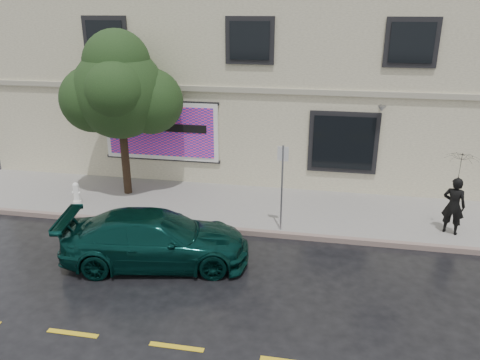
% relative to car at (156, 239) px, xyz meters
% --- Properties ---
extents(ground, '(90.00, 90.00, 0.00)m').
position_rel_car_xyz_m(ground, '(1.48, 0.50, -0.69)').
color(ground, black).
rests_on(ground, ground).
extents(sidewalk, '(20.00, 3.50, 0.15)m').
position_rel_car_xyz_m(sidewalk, '(1.48, 3.75, -0.61)').
color(sidewalk, gray).
rests_on(sidewalk, ground).
extents(curb, '(20.00, 0.18, 0.16)m').
position_rel_car_xyz_m(curb, '(1.48, 2.00, -0.61)').
color(curb, slate).
rests_on(curb, ground).
extents(road_marking, '(19.00, 0.12, 0.01)m').
position_rel_car_xyz_m(road_marking, '(1.48, -3.00, -0.68)').
color(road_marking, gold).
rests_on(road_marking, ground).
extents(building, '(20.00, 8.12, 7.00)m').
position_rel_car_xyz_m(building, '(1.48, 9.50, 2.81)').
color(building, beige).
rests_on(building, ground).
extents(billboard, '(4.30, 0.16, 2.20)m').
position_rel_car_xyz_m(billboard, '(-1.72, 5.42, 1.37)').
color(billboard, white).
rests_on(billboard, ground).
extents(car, '(5.01, 2.92, 1.37)m').
position_rel_car_xyz_m(car, '(0.00, 0.00, 0.00)').
color(car, '#072F2A').
rests_on(car, ground).
extents(pedestrian, '(0.72, 0.61, 1.67)m').
position_rel_car_xyz_m(pedestrian, '(7.74, 2.88, 0.30)').
color(pedestrian, black).
rests_on(pedestrian, sidewalk).
extents(umbrella, '(1.14, 1.14, 0.71)m').
position_rel_car_xyz_m(umbrella, '(7.74, 2.88, 1.49)').
color(umbrella, black).
rests_on(umbrella, pedestrian).
extents(street_tree, '(2.98, 2.98, 4.96)m').
position_rel_car_xyz_m(street_tree, '(-2.55, 4.08, 2.93)').
color(street_tree, '#332417').
rests_on(street_tree, sidewalk).
extents(fire_hydrant, '(0.29, 0.27, 0.70)m').
position_rel_car_xyz_m(fire_hydrant, '(-3.85, 2.96, -0.19)').
color(fire_hydrant, white).
rests_on(fire_hydrant, sidewalk).
extents(sign_pole, '(0.31, 0.05, 2.54)m').
position_rel_car_xyz_m(sign_pole, '(2.96, 2.20, 0.99)').
color(sign_pole, gray).
rests_on(sign_pole, sidewalk).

